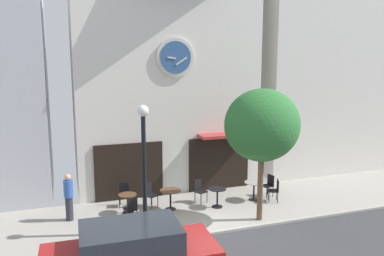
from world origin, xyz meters
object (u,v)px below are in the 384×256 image
object	(u,v)px
cafe_table_center	(254,187)
cafe_chair_under_awning	(131,208)
cafe_chair_corner	(275,189)
cafe_table_leftmost	(217,194)
parked_car_red	(131,256)
cafe_chair_left_end	(124,192)
cafe_chair_curbside	(200,189)
street_lamp	(144,170)
cafe_chair_near_tree	(269,184)
cafe_table_rightmost	(170,195)
street_tree	(262,125)
cafe_table_center_left	(128,200)
cafe_chair_mid_row	(150,193)
pedestrian_blue	(69,197)

from	to	relation	value
cafe_table_center	cafe_chair_under_awning	distance (m)	5.10
cafe_table_center	cafe_chair_corner	distance (m)	0.84
cafe_table_leftmost	parked_car_red	world-z (taller)	parked_car_red
cafe_chair_under_awning	parked_car_red	world-z (taller)	parked_car_red
cafe_table_center	cafe_chair_left_end	bearing A→B (deg)	167.81
cafe_chair_curbside	street_lamp	bearing A→B (deg)	-141.15
cafe_chair_left_end	cafe_chair_near_tree	distance (m)	5.92
cafe_table_rightmost	cafe_table_leftmost	world-z (taller)	cafe_table_rightmost
cafe_chair_left_end	cafe_chair_curbside	xyz separation A→B (m)	(2.90, -0.58, 0.00)
street_lamp	cafe_chair_under_awning	world-z (taller)	street_lamp
cafe_chair_corner	cafe_chair_under_awning	world-z (taller)	same
street_tree	cafe_table_center	world-z (taller)	street_tree
parked_car_red	cafe_chair_under_awning	bearing A→B (deg)	79.94
cafe_table_rightmost	cafe_chair_corner	distance (m)	4.21
street_lamp	cafe_table_leftmost	bearing A→B (deg)	24.10
cafe_chair_curbside	cafe_table_leftmost	bearing A→B (deg)	-58.63
cafe_chair_corner	cafe_chair_under_awning	bearing A→B (deg)	-178.50
cafe_table_center_left	cafe_table_leftmost	world-z (taller)	cafe_table_leftmost
cafe_table_leftmost	cafe_chair_mid_row	bearing A→B (deg)	159.01
cafe_chair_left_end	cafe_chair_curbside	world-z (taller)	same
cafe_table_center	parked_car_red	bearing A→B (deg)	-142.75
cafe_table_center	pedestrian_blue	bearing A→B (deg)	177.43
pedestrian_blue	cafe_chair_corner	bearing A→B (deg)	-5.47
cafe_table_center_left	cafe_chair_left_end	bearing A→B (deg)	89.74
cafe_chair_curbside	pedestrian_blue	world-z (taller)	pedestrian_blue
cafe_table_center_left	cafe_chair_corner	distance (m)	5.81
cafe_table_rightmost	cafe_chair_near_tree	distance (m)	4.27
cafe_chair_mid_row	cafe_chair_left_end	distance (m)	1.00
cafe_table_rightmost	cafe_chair_near_tree	xyz separation A→B (m)	(4.27, 0.10, -0.04)
cafe_chair_corner	cafe_chair_mid_row	xyz separation A→B (m)	(-4.84, 1.13, 0.00)
cafe_table_center_left	cafe_chair_under_awning	xyz separation A→B (m)	(-0.02, -0.87, 0.03)
street_lamp	cafe_table_center	bearing A→B (deg)	18.66
cafe_table_rightmost	cafe_table_center	size ratio (longest dim) A/B	1.02
pedestrian_blue	cafe_table_leftmost	bearing A→B (deg)	-5.83
cafe_table_rightmost	parked_car_red	xyz separation A→B (m)	(-2.28, -4.49, 0.20)
cafe_table_leftmost	cafe_chair_left_end	xyz separation A→B (m)	(-3.35, 1.32, 0.01)
cafe_table_leftmost	street_tree	bearing A→B (deg)	-58.95
cafe_table_center	pedestrian_blue	distance (m)	7.10
cafe_chair_corner	pedestrian_blue	size ratio (longest dim) A/B	0.54
cafe_chair_near_tree	cafe_chair_corner	bearing A→B (deg)	-98.30
street_lamp	cafe_chair_left_end	world-z (taller)	street_lamp
cafe_chair_left_end	pedestrian_blue	world-z (taller)	pedestrian_blue
street_lamp	cafe_chair_corner	distance (m)	5.86
cafe_table_center	cafe_chair_left_end	distance (m)	5.16
pedestrian_blue	street_tree	bearing A→B (deg)	-18.56
street_tree	parked_car_red	distance (m)	6.18
cafe_table_center	cafe_chair_curbside	bearing A→B (deg)	166.59
cafe_table_rightmost	cafe_chair_curbside	size ratio (longest dim) A/B	0.88
cafe_table_center_left	cafe_table_rightmost	distance (m)	1.60
cafe_table_center_left	cafe_chair_corner	world-z (taller)	cafe_chair_corner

